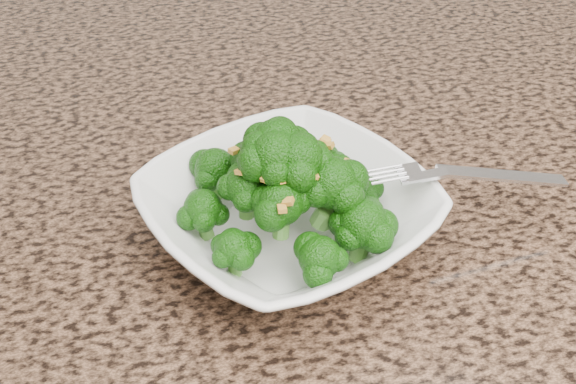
{
  "coord_description": "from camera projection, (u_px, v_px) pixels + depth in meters",
  "views": [
    {
      "loc": [
        -0.12,
        -0.24,
        1.3
      ],
      "look_at": [
        -0.02,
        0.19,
        0.95
      ],
      "focal_mm": 45.0,
      "sensor_mm": 36.0,
      "label": 1
    }
  ],
  "objects": [
    {
      "name": "granite_counter",
      "position": [
        286.0,
        175.0,
        0.69
      ],
      "size": [
        1.64,
        1.04,
        0.03
      ],
      "primitive_type": "cube",
      "color": "brown",
      "rests_on": "cabinet"
    },
    {
      "name": "fork",
      "position": [
        438.0,
        174.0,
        0.57
      ],
      "size": [
        0.19,
        0.04,
        0.01
      ],
      "primitive_type": null,
      "rotation": [
        0.0,
        0.0,
        -0.07
      ],
      "color": "silver",
      "rests_on": "bowl"
    },
    {
      "name": "garlic_topping",
      "position": [
        288.0,
        110.0,
        0.52
      ],
      "size": [
        0.12,
        0.12,
        0.01
      ],
      "primitive_type": null,
      "color": "gold",
      "rests_on": "broccoli_pile"
    },
    {
      "name": "broccoli_pile",
      "position": [
        288.0,
        152.0,
        0.54
      ],
      "size": [
        0.19,
        0.19,
        0.07
      ],
      "primitive_type": null,
      "color": "#144F09",
      "rests_on": "bowl"
    },
    {
      "name": "bowl",
      "position": [
        288.0,
        214.0,
        0.58
      ],
      "size": [
        0.29,
        0.29,
        0.05
      ],
      "primitive_type": "imported",
      "rotation": [
        0.0,
        0.0,
        0.43
      ],
      "color": "white",
      "rests_on": "granite_counter"
    }
  ]
}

